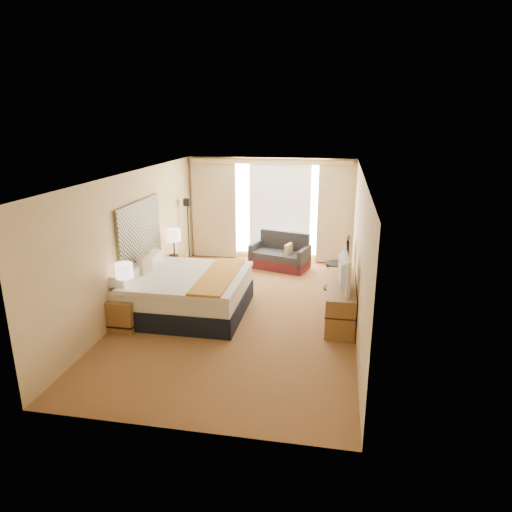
% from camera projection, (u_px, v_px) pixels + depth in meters
% --- Properties ---
extents(floor, '(4.20, 7.00, 0.02)m').
position_uv_depth(floor, '(242.00, 312.00, 8.71)').
color(floor, maroon).
rests_on(floor, ground).
extents(ceiling, '(4.20, 7.00, 0.02)m').
position_uv_depth(ceiling, '(241.00, 174.00, 7.95)').
color(ceiling, silver).
rests_on(ceiling, wall_back).
extents(wall_back, '(4.20, 0.02, 2.60)m').
position_uv_depth(wall_back, '(270.00, 209.00, 11.62)').
color(wall_back, '#DFBF88').
rests_on(wall_back, ground).
extents(wall_front, '(4.20, 0.02, 2.60)m').
position_uv_depth(wall_front, '(176.00, 331.00, 5.03)').
color(wall_front, '#DFBF88').
rests_on(wall_front, ground).
extents(wall_left, '(0.02, 7.00, 2.60)m').
position_uv_depth(wall_left, '(134.00, 241.00, 8.69)').
color(wall_left, '#DFBF88').
rests_on(wall_left, ground).
extents(wall_right, '(0.02, 7.00, 2.60)m').
position_uv_depth(wall_right, '(359.00, 252.00, 7.97)').
color(wall_right, '#DFBF88').
rests_on(wall_right, ground).
extents(headboard, '(0.06, 1.85, 1.50)m').
position_uv_depth(headboard, '(140.00, 239.00, 8.87)').
color(headboard, black).
rests_on(headboard, wall_left).
extents(nightstand_left, '(0.45, 0.52, 0.55)m').
position_uv_depth(nightstand_left, '(125.00, 313.00, 7.96)').
color(nightstand_left, brown).
rests_on(nightstand_left, floor).
extents(nightstand_right, '(0.45, 0.52, 0.55)m').
position_uv_depth(nightstand_right, '(175.00, 269.00, 10.31)').
color(nightstand_right, brown).
rests_on(nightstand_right, floor).
extents(media_dresser, '(0.50, 1.80, 0.70)m').
position_uv_depth(media_dresser, '(340.00, 301.00, 8.29)').
color(media_dresser, brown).
rests_on(media_dresser, floor).
extents(window, '(2.30, 0.02, 2.30)m').
position_uv_depth(window, '(280.00, 209.00, 11.54)').
color(window, white).
rests_on(window, wall_back).
extents(curtains, '(4.12, 0.19, 2.56)m').
position_uv_depth(curtains, '(270.00, 206.00, 11.48)').
color(curtains, '#C9AF8D').
rests_on(curtains, floor).
extents(bed, '(2.23, 2.04, 1.08)m').
position_uv_depth(bed, '(185.00, 292.00, 8.59)').
color(bed, black).
rests_on(bed, floor).
extents(loveseat, '(1.53, 1.09, 0.86)m').
position_uv_depth(loveseat, '(280.00, 256.00, 11.19)').
color(loveseat, '#50161B').
rests_on(loveseat, floor).
extents(floor_lamp, '(0.21, 0.21, 1.68)m').
position_uv_depth(floor_lamp, '(188.00, 219.00, 11.11)').
color(floor_lamp, black).
rests_on(floor_lamp, floor).
extents(desk_chair, '(0.56, 0.56, 1.15)m').
position_uv_depth(desk_chair, '(340.00, 266.00, 9.71)').
color(desk_chair, black).
rests_on(desk_chair, floor).
extents(lamp_left, '(0.30, 0.30, 0.63)m').
position_uv_depth(lamp_left, '(124.00, 271.00, 7.78)').
color(lamp_left, black).
rests_on(lamp_left, nightstand_left).
extents(lamp_right, '(0.31, 0.31, 0.66)m').
position_uv_depth(lamp_right, '(173.00, 236.00, 10.03)').
color(lamp_right, black).
rests_on(lamp_right, nightstand_right).
extents(tissue_box, '(0.16, 0.16, 0.12)m').
position_uv_depth(tissue_box, '(126.00, 297.00, 7.80)').
color(tissue_box, '#9BCAF0').
rests_on(tissue_box, nightstand_left).
extents(telephone, '(0.18, 0.15, 0.06)m').
position_uv_depth(telephone, '(174.00, 256.00, 10.19)').
color(telephone, black).
rests_on(telephone, nightstand_right).
extents(television, '(0.23, 1.09, 0.62)m').
position_uv_depth(television, '(340.00, 270.00, 7.91)').
color(television, black).
rests_on(television, media_dresser).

